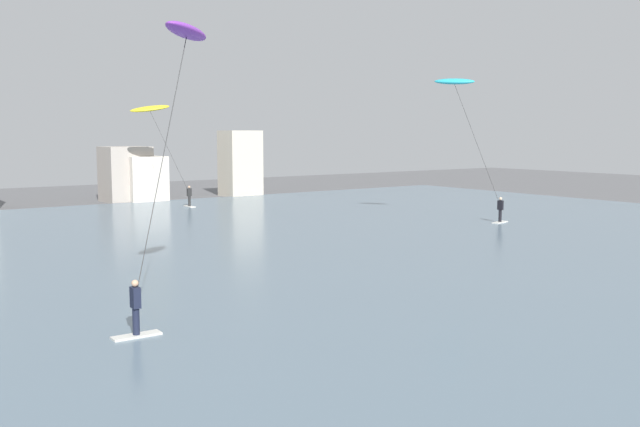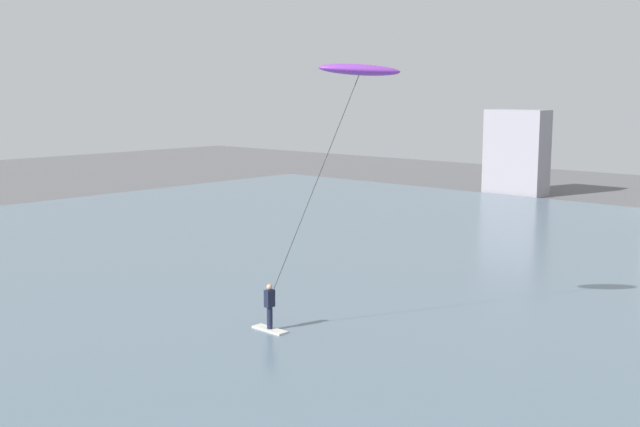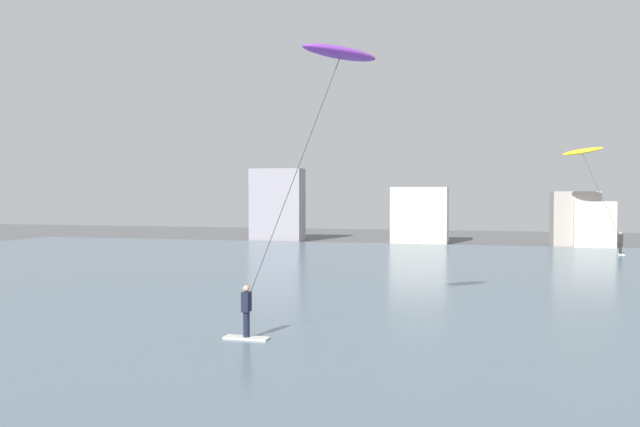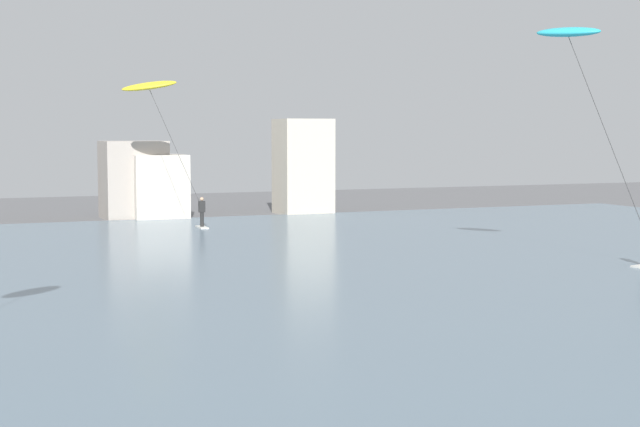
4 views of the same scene
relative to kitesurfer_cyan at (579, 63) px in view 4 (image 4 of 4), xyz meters
name	(u,v)px [view 4 (image 4 of 4)]	position (x,y,z in m)	size (l,w,h in m)	color
water_bay	(31,304)	(-20.64, -0.73, -7.87)	(84.00, 52.00, 0.10)	slate
far_shore_buildings	(1,176)	(-19.62, 26.84, -5.20)	(41.19, 4.55, 6.85)	gray
kitesurfer_cyan	(579,63)	(0.00, 0.00, 0.00)	(4.23, 3.62, 9.30)	silver
kitesurfer_yellow	(155,100)	(-12.06, 20.48, -0.95)	(4.25, 3.31, 8.10)	silver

